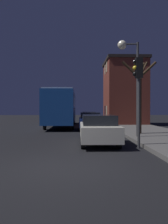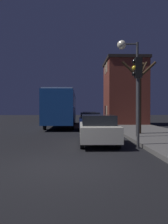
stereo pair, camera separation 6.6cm
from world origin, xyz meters
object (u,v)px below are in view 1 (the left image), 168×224
at_px(car_far_lane, 89,117).
at_px(traffic_light, 138,83).
at_px(car_near_lane, 98,129).
at_px(car_mid_lane, 90,121).
at_px(bare_tree, 139,94).
at_px(bus, 62,106).
at_px(streetlamp, 129,64).

bearing_deg(car_far_lane, traffic_light, -85.78).
xyz_separation_m(car_near_lane, car_far_lane, (0.33, 16.64, -0.01)).
height_order(car_near_lane, car_mid_lane, car_mid_lane).
bearing_deg(bare_tree, bus, 124.29).
distance_m(bus, car_far_lane, 6.28).
bearing_deg(streetlamp, car_mid_lane, 108.48).
relative_size(traffic_light, car_near_lane, 0.92).
height_order(streetlamp, traffic_light, streetlamp).
height_order(traffic_light, car_near_lane, traffic_light).
distance_m(bus, car_near_lane, 11.65).
relative_size(streetlamp, car_far_lane, 1.26).
relative_size(car_near_lane, car_far_lane, 1.00).
xyz_separation_m(bare_tree, car_mid_lane, (-2.98, 4.20, -1.94)).
bearing_deg(car_mid_lane, traffic_light, -78.82).
distance_m(traffic_light, car_mid_lane, 9.00).
xyz_separation_m(bus, car_mid_lane, (2.61, -4.00, -1.28)).
distance_m(traffic_light, bare_tree, 4.57).
height_order(bare_tree, bus, bare_tree).
bearing_deg(car_mid_lane, car_far_lane, 87.73).
xyz_separation_m(traffic_light, car_far_lane, (-1.32, 17.95, -2.15)).
bearing_deg(bus, car_near_lane, -76.76).
bearing_deg(car_mid_lane, car_near_lane, -89.66).
bearing_deg(bare_tree, car_near_lane, -133.78).
distance_m(traffic_light, car_far_lane, 18.13).
bearing_deg(car_near_lane, traffic_light, -38.46).
height_order(bus, car_far_lane, bus).
height_order(traffic_light, car_mid_lane, traffic_light).
distance_m(car_near_lane, car_mid_lane, 7.27).
bearing_deg(streetlamp, bare_tree, 56.69).
bearing_deg(car_mid_lane, streetlamp, -71.52).
bearing_deg(car_far_lane, car_near_lane, -91.13).
xyz_separation_m(bare_tree, car_near_lane, (-2.94, -3.07, -1.96)).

